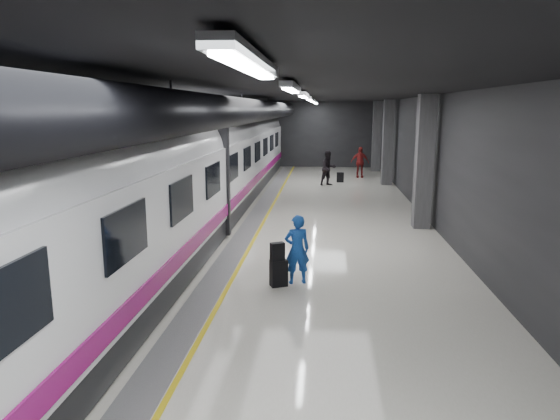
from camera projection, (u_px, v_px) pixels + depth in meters
name	position (u px, v px, depth m)	size (l,w,h in m)	color
ground	(285.00, 239.00, 15.69)	(40.00, 40.00, 0.00)	silver
platform_hall	(278.00, 124.00, 15.94)	(10.02, 40.02, 4.51)	black
train	(181.00, 173.00, 15.56)	(3.05, 38.00, 4.05)	black
traveler_main	(297.00, 249.00, 11.58)	(0.60, 0.39, 1.64)	blue
suitcase_main	(279.00, 273.00, 11.48)	(0.38, 0.24, 0.62)	black
shoulder_bag	(277.00, 252.00, 11.36)	(0.31, 0.17, 0.42)	black
traveler_far_a	(328.00, 168.00, 26.46)	(0.90, 0.70, 1.85)	black
traveler_far_b	(360.00, 162.00, 29.58)	(1.06, 0.44, 1.81)	maroon
suitcase_far	(340.00, 177.00, 27.76)	(0.37, 0.24, 0.55)	black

